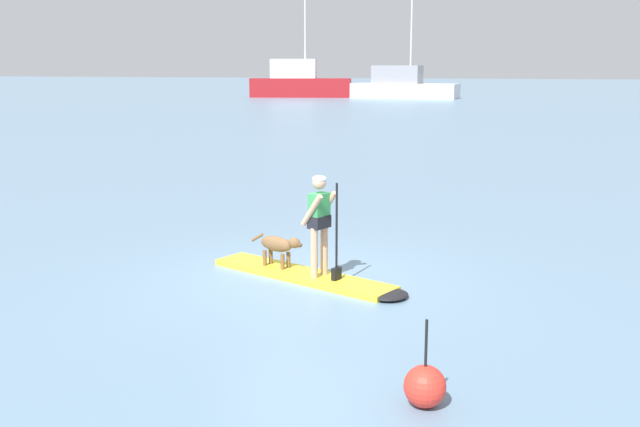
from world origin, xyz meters
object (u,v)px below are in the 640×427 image
person_paddler (320,219)px  moored_boat_center (403,86)px  marker_buoy (425,386)px  paddleboard (313,277)px  moored_boat_far_starboard (299,83)px  dog (279,245)px

person_paddler → moored_boat_center: bearing=99.8°
marker_buoy → paddleboard: bearing=122.0°
paddleboard → person_paddler: person_paddler is taller
paddleboard → marker_buoy: size_ratio=3.92×
paddleboard → moored_boat_far_starboard: moored_boat_far_starboard is taller
paddleboard → moored_boat_center: 70.00m
person_paddler → moored_boat_far_starboard: size_ratio=0.14×
dog → marker_buoy: size_ratio=1.15×
paddleboard → moored_boat_center: (-11.84, 68.98, 1.28)m
paddleboard → moored_boat_center: size_ratio=0.31×
marker_buoy → dog: bearing=126.9°
paddleboard → marker_buoy: 4.68m
moored_boat_center → marker_buoy: 74.35m
dog → moored_boat_center: bearing=99.2°
moored_boat_center → person_paddler: bearing=-80.2°
person_paddler → paddleboard: bearing=159.0°
paddleboard → moored_boat_center: moored_boat_center is taller
moored_boat_far_starboard → paddleboard: bearing=-70.9°
dog → paddleboard: bearing=-21.0°
person_paddler → dog: (-0.83, 0.32, -0.58)m
person_paddler → moored_boat_center: 70.06m
person_paddler → moored_boat_far_starboard: 71.89m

